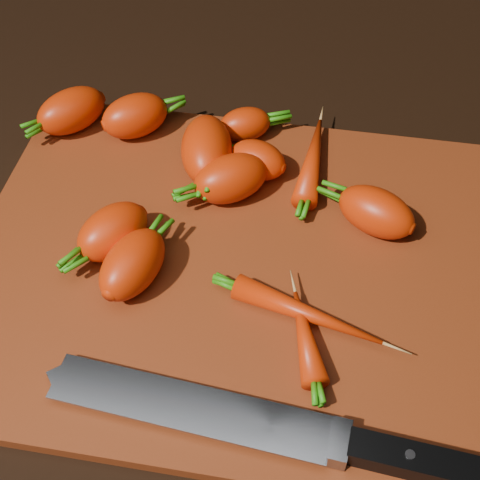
# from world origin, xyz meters

# --- Properties ---
(ground) EXTENTS (2.00, 2.00, 0.01)m
(ground) POSITION_xyz_m (0.00, 0.00, -0.01)
(ground) COLOR black
(cutting_board) EXTENTS (0.50, 0.40, 0.01)m
(cutting_board) POSITION_xyz_m (0.00, 0.00, 0.01)
(cutting_board) COLOR maroon
(cutting_board) RESTS_ON ground
(carrot_0) EXTENTS (0.09, 0.08, 0.05)m
(carrot_0) POSITION_xyz_m (-0.14, 0.16, 0.04)
(carrot_0) COLOR red
(carrot_0) RESTS_ON cutting_board
(carrot_1) EXTENTS (0.07, 0.05, 0.04)m
(carrot_1) POSITION_xyz_m (-0.00, 0.12, 0.03)
(carrot_1) COLOR red
(carrot_1) RESTS_ON cutting_board
(carrot_2) EXTENTS (0.07, 0.10, 0.05)m
(carrot_2) POSITION_xyz_m (-0.05, 0.12, 0.04)
(carrot_2) COLOR red
(carrot_2) RESTS_ON cutting_board
(carrot_3) EXTENTS (0.07, 0.09, 0.05)m
(carrot_3) POSITION_xyz_m (-0.09, -0.04, 0.04)
(carrot_3) COLOR red
(carrot_3) RESTS_ON cutting_board
(carrot_4) EXTENTS (0.09, 0.08, 0.05)m
(carrot_4) POSITION_xyz_m (-0.02, 0.08, 0.04)
(carrot_4) COLOR red
(carrot_4) RESTS_ON cutting_board
(carrot_5) EXTENTS (0.07, 0.06, 0.04)m
(carrot_5) POSITION_xyz_m (-0.02, 0.17, 0.03)
(carrot_5) COLOR red
(carrot_5) RESTS_ON cutting_board
(carrot_6) EXTENTS (0.09, 0.07, 0.04)m
(carrot_6) POSITION_xyz_m (0.12, 0.06, 0.03)
(carrot_6) COLOR red
(carrot_6) RESTS_ON cutting_board
(carrot_7) EXTENTS (0.03, 0.12, 0.03)m
(carrot_7) POSITION_xyz_m (0.05, 0.13, 0.02)
(carrot_7) COLOR red
(carrot_7) RESTS_ON cutting_board
(carrot_8) EXTENTS (0.13, 0.06, 0.02)m
(carrot_8) POSITION_xyz_m (0.07, -0.06, 0.02)
(carrot_8) COLOR red
(carrot_8) RESTS_ON cutting_board
(carrot_9) EXTENTS (0.05, 0.09, 0.02)m
(carrot_9) POSITION_xyz_m (0.07, -0.08, 0.02)
(carrot_9) COLOR red
(carrot_9) RESTS_ON cutting_board
(carrot_10) EXTENTS (0.09, 0.09, 0.05)m
(carrot_10) POSITION_xyz_m (-0.21, 0.16, 0.04)
(carrot_10) COLOR red
(carrot_10) RESTS_ON cutting_board
(carrot_11) EXTENTS (0.08, 0.09, 0.05)m
(carrot_11) POSITION_xyz_m (-0.11, -0.00, 0.04)
(carrot_11) COLOR red
(carrot_11) RESTS_ON cutting_board
(knife) EXTENTS (0.36, 0.06, 0.02)m
(knife) POSITION_xyz_m (0.01, -0.16, 0.02)
(knife) COLOR gray
(knife) RESTS_ON cutting_board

